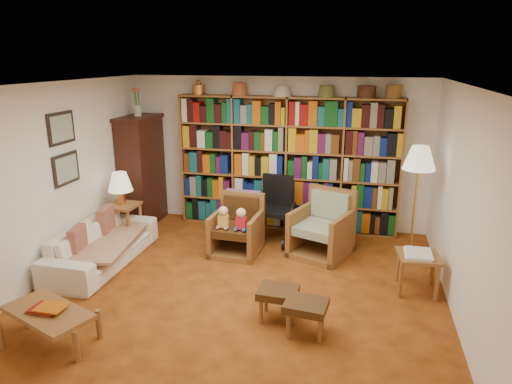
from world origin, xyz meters
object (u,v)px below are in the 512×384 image
(armchair_sage, at_px, (322,229))
(floor_lamp, at_px, (419,163))
(coffee_table, at_px, (48,315))
(footstool_b, at_px, (306,308))
(wheelchair, at_px, (276,211))
(sofa, at_px, (102,245))
(footstool_a, at_px, (278,294))
(side_table_lamp, at_px, (123,213))
(side_table_papers, at_px, (418,260))
(armchair_leather, at_px, (238,228))

(armchair_sage, height_order, floor_lamp, floor_lamp)
(coffee_table, bearing_deg, footstool_b, 17.27)
(wheelchair, bearing_deg, armchair_sage, -25.24)
(sofa, bearing_deg, footstool_a, -107.21)
(side_table_lamp, height_order, floor_lamp, floor_lamp)
(wheelchair, distance_m, side_table_papers, 2.39)
(armchair_sage, bearing_deg, footstool_a, -98.56)
(wheelchair, bearing_deg, coffee_table, -117.25)
(sofa, relative_size, side_table_lamp, 3.11)
(footstool_a, xyz_separation_m, footstool_b, (0.34, -0.21, 0.00))
(side_table_papers, height_order, coffee_table, side_table_papers)
(side_table_lamp, xyz_separation_m, side_table_papers, (4.30, -0.60, -0.06))
(sofa, bearing_deg, side_table_papers, -87.49)
(armchair_leather, height_order, side_table_papers, armchair_leather)
(footstool_a, distance_m, coffee_table, 2.36)
(sofa, distance_m, side_table_lamp, 0.81)
(floor_lamp, height_order, coffee_table, floor_lamp)
(armchair_leather, xyz_separation_m, wheelchair, (0.46, 0.59, 0.11))
(sofa, relative_size, armchair_leather, 2.22)
(side_table_papers, xyz_separation_m, footstool_b, (-1.22, -1.22, -0.11))
(side_table_papers, bearing_deg, footstool_a, -147.14)
(wheelchair, xyz_separation_m, coffee_table, (-1.68, -3.27, -0.14))
(armchair_sage, relative_size, floor_lamp, 0.62)
(wheelchair, height_order, footstool_b, wheelchair)
(side_table_lamp, bearing_deg, side_table_papers, -7.88)
(wheelchair, distance_m, footstool_a, 2.33)
(coffee_table, bearing_deg, armchair_sage, 50.02)
(floor_lamp, bearing_deg, footstool_b, -119.75)
(wheelchair, bearing_deg, side_table_papers, -32.32)
(side_table_lamp, height_order, wheelchair, wheelchair)
(sofa, distance_m, coffee_table, 1.87)
(footstool_b, relative_size, coffee_table, 0.44)
(side_table_lamp, distance_m, coffee_table, 2.66)
(floor_lamp, bearing_deg, coffee_table, -141.90)
(footstool_a, relative_size, footstool_b, 0.94)
(armchair_sage, bearing_deg, coffee_table, -129.98)
(floor_lamp, distance_m, footstool_b, 2.70)
(coffee_table, bearing_deg, armchair_leather, 65.44)
(side_table_papers, bearing_deg, coffee_table, -151.77)
(armchair_leather, bearing_deg, coffee_table, -114.56)
(footstool_b, bearing_deg, coffee_table, -162.73)
(side_table_lamp, distance_m, wheelchair, 2.38)
(coffee_table, bearing_deg, floor_lamp, 38.10)
(sofa, height_order, footstool_b, sofa)
(side_table_papers, bearing_deg, armchair_leather, 164.44)
(floor_lamp, bearing_deg, wheelchair, 169.81)
(armchair_leather, height_order, coffee_table, armchair_leather)
(footstool_a, height_order, footstool_b, footstool_b)
(footstool_a, bearing_deg, sofa, 162.76)
(side_table_lamp, distance_m, armchair_leather, 1.83)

